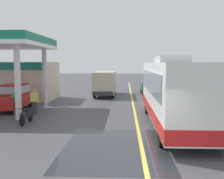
{
  "coord_description": "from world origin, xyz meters",
  "views": [
    {
      "loc": [
        -0.66,
        -7.65,
        3.3
      ],
      "look_at": [
        -1.5,
        10.0,
        1.6
      ],
      "focal_mm": 44.07,
      "sensor_mm": 36.0,
      "label": 1
    }
  ],
  "objects": [
    {
      "name": "wet_puddle_patch",
      "position": [
        -1.04,
        2.86,
        0.0
      ],
      "size": [
        4.05,
        5.72,
        0.01
      ],
      "primitive_type": "cube",
      "color": "#26282D",
      "rests_on": "ground"
    },
    {
      "name": "ground",
      "position": [
        0.0,
        20.0,
        0.0
      ],
      "size": [
        120.0,
        120.0,
        0.0
      ],
      "primitive_type": "plane",
      "color": "#424247"
    },
    {
      "name": "lane_divider_stripe",
      "position": [
        0.0,
        15.0,
        0.0
      ],
      "size": [
        0.16,
        50.0,
        0.01
      ],
      "primitive_type": "cube",
      "color": "#D8CC4C",
      "rests_on": "ground"
    },
    {
      "name": "minibus_opposing_lane",
      "position": [
        -2.67,
        20.12,
        1.47
      ],
      "size": [
        2.04,
        6.13,
        2.44
      ],
      "color": "#BFB799",
      "rests_on": "ground"
    },
    {
      "name": "motorcycle_parked_forecourt",
      "position": [
        -6.06,
        6.95,
        0.44
      ],
      "size": [
        0.55,
        1.8,
        0.92
      ],
      "color": "black",
      "rests_on": "ground"
    },
    {
      "name": "pedestrian_by_shop",
      "position": [
        -7.62,
        9.33,
        0.93
      ],
      "size": [
        0.55,
        0.22,
        1.66
      ],
      "color": "#33333F",
      "rests_on": "ground"
    },
    {
      "name": "gas_station_roadside",
      "position": [
        -10.6,
        14.89,
        2.63
      ],
      "size": [
        9.1,
        11.95,
        5.1
      ],
      "color": "#147259",
      "rests_on": "ground"
    },
    {
      "name": "car_at_pump",
      "position": [
        -8.51,
        11.22,
        1.01
      ],
      "size": [
        1.7,
        4.2,
        1.82
      ],
      "color": "maroon",
      "rests_on": "ground"
    },
    {
      "name": "pedestrian_near_pump",
      "position": [
        -6.52,
        9.72,
        0.93
      ],
      "size": [
        0.55,
        0.22,
        1.66
      ],
      "color": "#33333F",
      "rests_on": "ground"
    },
    {
      "name": "car_trailing_behind_bus",
      "position": [
        1.95,
        22.23,
        1.01
      ],
      "size": [
        1.7,
        4.2,
        1.82
      ],
      "color": "#1E602D",
      "rests_on": "ground"
    },
    {
      "name": "coach_bus_main",
      "position": [
        1.93,
        6.98,
        1.72
      ],
      "size": [
        2.6,
        11.04,
        3.69
      ],
      "color": "white",
      "rests_on": "ground"
    }
  ]
}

